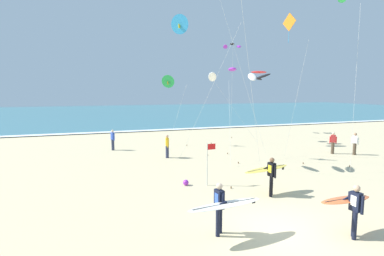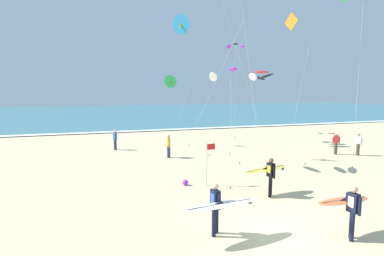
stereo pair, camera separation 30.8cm
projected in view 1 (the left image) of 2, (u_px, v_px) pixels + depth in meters
The scene contains 18 objects.
ground_plane at pixel (284, 231), 9.95m from camera, with size 160.00×160.00×0.00m, color beige.
ocean_water at pixel (120, 113), 62.11m from camera, with size 160.00×60.00×0.08m, color teal.
shoreline_foam at pixel (145, 130), 34.20m from camera, with size 160.00×1.21×0.01m, color white.
surfer_lead at pixel (269, 171), 13.29m from camera, with size 2.33×1.05×1.71m.
surfer_trailing at pixel (222, 205), 9.40m from camera, with size 2.61×1.06×1.71m.
surfer_third at pixel (351, 204), 9.50m from camera, with size 2.05×0.97×1.71m.
kite_diamond_amber_near at pixel (290, 27), 19.34m from camera, with size 0.36×2.25×9.50m.
kite_delta_cobalt_mid at pixel (180, 25), 19.75m from camera, with size 3.55×3.44×9.50m.
kite_arc_scarlet_high at pixel (259, 75), 25.81m from camera, with size 4.96×3.08×6.23m.
kite_arc_charcoal_low at pixel (232, 46), 32.18m from camera, with size 2.77×4.50×9.57m.
kite_arc_violet_distant at pixel (232, 75), 17.45m from camera, with size 3.07×4.74×5.89m.
kite_delta_emerald_extra at pixel (168, 82), 24.83m from camera, with size 1.94×1.26×5.86m.
bystander_yellow_top at pixel (167, 146), 20.62m from camera, with size 0.22×0.50×1.59m.
bystander_red_top at pixel (333, 143), 21.95m from camera, with size 0.43×0.32×1.59m.
bystander_blue_top at pixel (113, 140), 23.26m from camera, with size 0.29×0.46×1.59m.
bystander_white_top at pixel (355, 144), 21.59m from camera, with size 0.33×0.43×1.59m.
lifeguard_flag at pixel (208, 160), 14.56m from camera, with size 0.45×0.05×2.10m.
beach_ball at pixel (186, 183), 14.69m from camera, with size 0.28×0.28×0.28m, color purple.
Camera 1 is at (-5.89, -7.98, 4.59)m, focal length 28.34 mm.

